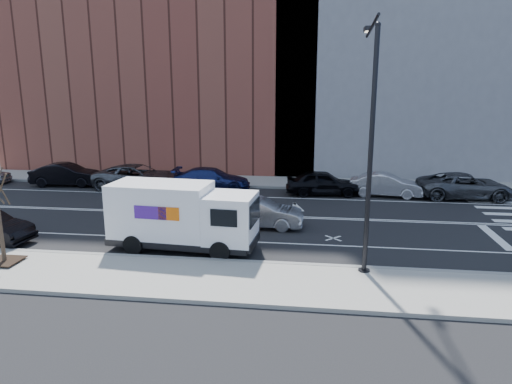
# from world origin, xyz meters

# --- Properties ---
(ground) EXTENTS (120.00, 120.00, 0.00)m
(ground) POSITION_xyz_m (0.00, 0.00, 0.00)
(ground) COLOR black
(ground) RESTS_ON ground
(sidewalk_near) EXTENTS (44.00, 3.60, 0.15)m
(sidewalk_near) POSITION_xyz_m (0.00, -8.80, 0.07)
(sidewalk_near) COLOR gray
(sidewalk_near) RESTS_ON ground
(sidewalk_far) EXTENTS (44.00, 3.60, 0.15)m
(sidewalk_far) POSITION_xyz_m (0.00, 8.80, 0.07)
(sidewalk_far) COLOR gray
(sidewalk_far) RESTS_ON ground
(curb_near) EXTENTS (44.00, 0.25, 0.17)m
(curb_near) POSITION_xyz_m (0.00, -7.00, 0.08)
(curb_near) COLOR gray
(curb_near) RESTS_ON ground
(curb_far) EXTENTS (44.00, 0.25, 0.17)m
(curb_far) POSITION_xyz_m (0.00, 7.00, 0.08)
(curb_far) COLOR gray
(curb_far) RESTS_ON ground
(road_markings) EXTENTS (40.00, 8.60, 0.01)m
(road_markings) POSITION_xyz_m (0.00, 0.00, 0.00)
(road_markings) COLOR white
(road_markings) RESTS_ON ground
(bldg_brick) EXTENTS (26.00, 10.00, 22.00)m
(bldg_brick) POSITION_xyz_m (-8.00, 15.60, 11.00)
(bldg_brick) COLOR brown
(bldg_brick) RESTS_ON ground
(bldg_concrete) EXTENTS (20.00, 10.00, 26.00)m
(bldg_concrete) POSITION_xyz_m (12.00, 15.60, 13.00)
(bldg_concrete) COLOR slate
(bldg_concrete) RESTS_ON ground
(streetlight) EXTENTS (0.44, 4.02, 9.34)m
(streetlight) POSITION_xyz_m (7.00, -6.91, 5.08)
(streetlight) COLOR black
(streetlight) RESTS_ON ground
(street_tree) EXTENTS (1.20, 1.20, 3.75)m
(street_tree) POSITION_xyz_m (-7.00, -8.40, 1.45)
(street_tree) COLOR black
(street_tree) RESTS_ON ground
(fedex_van) EXTENTS (6.51, 2.65, 2.91)m
(fedex_van) POSITION_xyz_m (-0.57, -5.60, 1.53)
(fedex_van) COLOR black
(fedex_van) RESTS_ON ground
(far_parked_b) EXTENTS (4.98, 2.06, 1.60)m
(far_parked_b) POSITION_xyz_m (-12.47, 5.99, 0.80)
(far_parked_b) COLOR black
(far_parked_b) RESTS_ON ground
(far_parked_c) EXTENTS (6.15, 3.05, 1.68)m
(far_parked_c) POSITION_xyz_m (-7.03, 5.66, 0.84)
(far_parked_c) COLOR #4E5056
(far_parked_c) RESTS_ON ground
(far_parked_d) EXTENTS (5.31, 2.34, 1.52)m
(far_parked_d) POSITION_xyz_m (-1.89, 5.97, 0.76)
(far_parked_d) COLOR navy
(far_parked_d) RESTS_ON ground
(far_parked_e) EXTENTS (4.91, 2.34, 1.62)m
(far_parked_e) POSITION_xyz_m (5.59, 5.52, 0.81)
(far_parked_e) COLOR black
(far_parked_e) RESTS_ON ground
(far_parked_f) EXTENTS (4.69, 2.09, 1.49)m
(far_parked_f) POSITION_xyz_m (9.62, 5.65, 0.75)
(far_parked_f) COLOR #B6B6BB
(far_parked_f) RESTS_ON ground
(far_parked_g) EXTENTS (5.85, 2.84, 1.60)m
(far_parked_g) POSITION_xyz_m (14.52, 5.71, 0.80)
(far_parked_g) COLOR #45474C
(far_parked_g) RESTS_ON ground
(driving_sedan) EXTENTS (4.58, 1.75, 1.49)m
(driving_sedan) POSITION_xyz_m (2.29, -1.95, 0.74)
(driving_sedan) COLOR #98989C
(driving_sedan) RESTS_ON ground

